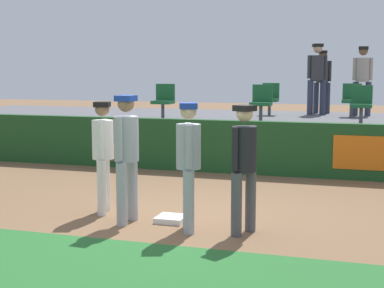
% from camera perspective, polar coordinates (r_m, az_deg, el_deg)
% --- Properties ---
extents(ground_plane, '(60.00, 60.00, 0.00)m').
position_cam_1_polar(ground_plane, '(8.37, -0.78, -7.51)').
color(ground_plane, brown).
extents(grass_foreground_strip, '(18.00, 2.80, 0.01)m').
position_cam_1_polar(grass_foreground_strip, '(6.03, -8.91, -13.54)').
color(grass_foreground_strip, '#26662B').
rests_on(grass_foreground_strip, ground_plane).
extents(first_base, '(0.40, 0.40, 0.08)m').
position_cam_1_polar(first_base, '(8.23, -2.10, -7.50)').
color(first_base, white).
rests_on(first_base, ground_plane).
extents(player_fielder_home, '(0.40, 0.55, 1.69)m').
position_cam_1_polar(player_fielder_home, '(8.67, -8.85, -0.52)').
color(player_fielder_home, white).
rests_on(player_fielder_home, ground_plane).
extents(player_runner_visitor, '(0.42, 0.46, 1.73)m').
position_cam_1_polar(player_runner_visitor, '(7.58, -0.36, -1.35)').
color(player_runner_visitor, '#9EA3AD').
rests_on(player_runner_visitor, ground_plane).
extents(player_coach_visitor, '(0.37, 0.51, 1.81)m').
position_cam_1_polar(player_coach_visitor, '(8.02, -6.56, -0.58)').
color(player_coach_visitor, '#9EA3AD').
rests_on(player_coach_visitor, ground_plane).
extents(player_umpire, '(0.43, 0.44, 1.71)m').
position_cam_1_polar(player_umpire, '(7.47, 5.23, -1.61)').
color(player_umpire, '#4C4C51').
rests_on(player_umpire, ground_plane).
extents(field_wall, '(18.00, 0.26, 1.12)m').
position_cam_1_polar(field_wall, '(11.98, 5.14, -0.32)').
color(field_wall, '#19471E').
rests_on(field_wall, ground_plane).
extents(bleacher_platform, '(18.00, 4.80, 0.99)m').
position_cam_1_polar(bleacher_platform, '(14.50, 7.25, 0.73)').
color(bleacher_platform, '#59595E').
rests_on(bleacher_platform, ground_plane).
extents(seat_front_center, '(0.47, 0.44, 0.84)m').
position_cam_1_polar(seat_front_center, '(13.29, 6.97, 4.33)').
color(seat_front_center, '#4C4C51').
rests_on(seat_front_center, bleacher_platform).
extents(seat_back_center, '(0.44, 0.44, 0.84)m').
position_cam_1_polar(seat_back_center, '(15.08, 7.81, 4.66)').
color(seat_back_center, '#4C4C51').
rests_on(seat_back_center, bleacher_platform).
extents(seat_back_right, '(0.47, 0.44, 0.84)m').
position_cam_1_polar(seat_back_right, '(14.87, 15.69, 4.43)').
color(seat_back_right, '#4C4C51').
rests_on(seat_back_right, bleacher_platform).
extents(seat_front_left, '(0.48, 0.44, 0.84)m').
position_cam_1_polar(seat_front_left, '(13.93, -2.84, 4.52)').
color(seat_front_left, '#4C4C51').
rests_on(seat_front_left, bleacher_platform).
extents(seat_front_right, '(0.45, 0.44, 0.84)m').
position_cam_1_polar(seat_front_right, '(13.07, 16.60, 4.03)').
color(seat_front_right, '#4C4C51').
rests_on(seat_front_right, bleacher_platform).
extents(spectator_hooded, '(0.50, 0.35, 1.78)m').
position_cam_1_polar(spectator_hooded, '(15.41, 16.69, 6.56)').
color(spectator_hooded, '#33384C').
rests_on(spectator_hooded, bleacher_platform).
extents(spectator_capped, '(0.50, 0.44, 1.86)m').
position_cam_1_polar(spectator_capped, '(15.45, 12.40, 6.87)').
color(spectator_capped, '#33384C').
rests_on(spectator_capped, bleacher_platform).
extents(spectator_casual, '(0.48, 0.35, 1.70)m').
position_cam_1_polar(spectator_casual, '(16.00, 12.91, 6.54)').
color(spectator_casual, '#33384C').
rests_on(spectator_casual, bleacher_platform).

